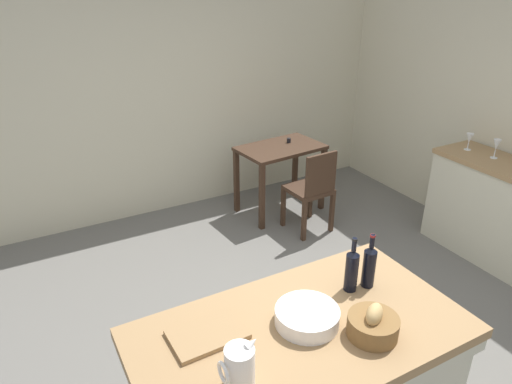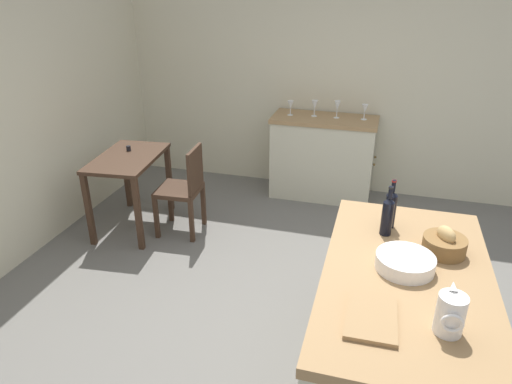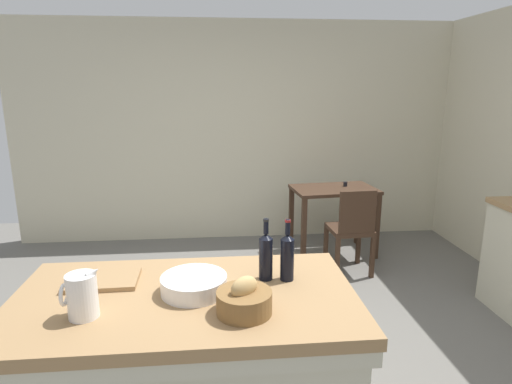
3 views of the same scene
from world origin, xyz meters
name	(u,v)px [view 2 (image 2 of 3)]	position (x,y,z in m)	size (l,w,h in m)	color
ground_plane	(296,322)	(0.00, 0.00, 0.00)	(6.76, 6.76, 0.00)	#66635E
wall_right	(346,79)	(2.60, 0.00, 1.30)	(0.12, 5.20, 2.60)	beige
island_table	(398,331)	(-0.46, -0.69, 0.47)	(1.66, 0.91, 0.88)	#99754C
side_cabinet	(322,157)	(2.26, 0.17, 0.47)	(0.52, 1.17, 0.94)	#99754C
writing_desk	(129,168)	(1.00, 1.89, 0.64)	(0.95, 0.65, 0.81)	#3D281C
wooden_chair	(184,188)	(1.04, 1.33, 0.48)	(0.42, 0.42, 0.89)	#3D281C
pitcher	(450,314)	(-0.88, -0.85, 0.98)	(0.17, 0.13, 0.24)	white
wash_bowl	(405,262)	(-0.41, -0.67, 0.92)	(0.32, 0.32, 0.08)	white
bread_basket	(444,244)	(-0.18, -0.89, 0.94)	(0.25, 0.25, 0.17)	brown
cutting_board	(371,316)	(-0.89, -0.51, 0.89)	(0.36, 0.24, 0.02)	#99754C
wine_bottle_dark	(391,208)	(0.06, -0.57, 1.01)	(0.07, 0.07, 0.33)	black
wine_bottle_amber	(387,215)	(-0.05, -0.55, 1.01)	(0.07, 0.07, 0.33)	black
wine_glass_far_left	(365,109)	(2.30, -0.25, 1.05)	(0.07, 0.07, 0.17)	white
wine_glass_left	(337,106)	(2.28, 0.04, 1.06)	(0.07, 0.07, 0.19)	white
wine_glass_middle	(315,105)	(2.29, 0.29, 1.06)	(0.07, 0.07, 0.18)	white
wine_glass_right	(291,105)	(2.26, 0.55, 1.04)	(0.07, 0.07, 0.16)	white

